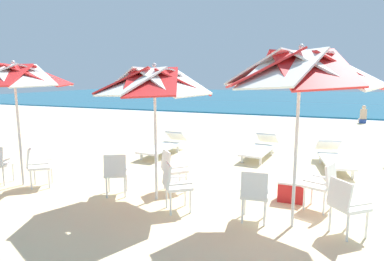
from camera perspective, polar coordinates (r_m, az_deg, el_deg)
The scene contains 18 objects.
ground_plane at distance 7.97m, azimuth 26.64°, elevation -8.80°, with size 80.00×80.00×0.00m, color beige.
sea at distance 38.09m, azimuth 22.73°, elevation 5.17°, with size 80.00×36.00×0.10m, color #19607F.
surf_foam at distance 19.87m, azimuth 23.66°, elevation 1.79°, with size 80.00×0.70×0.01m, color white.
beach_umbrella_0 at distance 5.13m, azimuth 18.34°, elevation 9.78°, with size 2.32×2.32×2.82m.
plastic_chair_0 at distance 5.45m, azimuth 25.27°, elevation -11.45°, with size 0.63×0.63×0.87m.
plastic_chair_1 at distance 6.25m, azimuth 21.85°, elevation -8.58°, with size 0.59×0.57×0.87m.
plastic_chair_2 at distance 5.47m, azimuth 10.86°, elevation -10.61°, with size 0.48×0.51×0.87m.
beach_umbrella_1 at distance 6.09m, azimuth -6.56°, elevation 8.30°, with size 2.24×2.24×2.60m.
plastic_chair_3 at distance 6.78m, azimuth -3.52°, elevation -6.52°, with size 0.63×0.63×0.87m.
plastic_chair_4 at distance 6.67m, azimuth -13.14°, elevation -7.02°, with size 0.60×0.62×0.87m.
plastic_chair_5 at distance 5.80m, azimuth -3.10°, elevation -9.27°, with size 0.63×0.62×0.87m.
beach_umbrella_2 at distance 7.83m, azimuth -28.61°, elevation 8.26°, with size 2.34×2.34×2.69m.
plastic_chair_7 at distance 7.78m, azimuth -25.38°, elevation -5.34°, with size 0.63×0.62×0.87m.
sun_lounger_1 at distance 9.26m, azimuth 23.55°, elevation -4.34°, with size 0.96×2.22×0.62m.
sun_lounger_2 at distance 9.83m, azimuth 11.77°, elevation -2.98°, with size 0.84×2.20×0.62m.
sun_lounger_3 at distance 9.98m, azimuth -4.96°, elevation -2.64°, with size 0.74×2.18×0.62m.
cooler_box at distance 6.61m, azimuth 16.95°, elevation -10.03°, with size 0.50×0.34×0.40m.
beachgoer_seated at distance 19.06m, azimuth 27.65°, elevation 2.09°, with size 0.30×0.93×0.92m.
Camera 1 is at (-0.82, -7.58, 2.35)m, focal length 30.55 mm.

